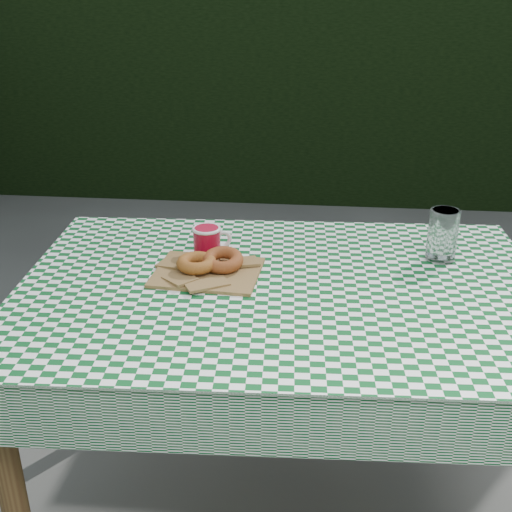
% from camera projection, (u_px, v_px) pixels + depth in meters
% --- Properties ---
extents(hedge_north, '(7.00, 0.70, 1.80)m').
position_uv_depth(hedge_north, '(335.00, 61.00, 4.28)').
color(hedge_north, black).
rests_on(hedge_north, ground).
extents(table, '(1.33, 0.92, 0.75)m').
position_uv_depth(table, '(280.00, 410.00, 1.75)').
color(table, '#55371D').
rests_on(table, ground).
extents(tablecloth, '(1.35, 0.94, 0.01)m').
position_uv_depth(tablecloth, '(282.00, 287.00, 1.60)').
color(tablecloth, '#0B461C').
rests_on(tablecloth, table).
extents(paper_bag, '(0.28, 0.23, 0.01)m').
position_uv_depth(paper_bag, '(207.00, 271.00, 1.65)').
color(paper_bag, olive).
rests_on(paper_bag, tablecloth).
extents(bagel_front, '(0.14, 0.14, 0.03)m').
position_uv_depth(bagel_front, '(196.00, 263.00, 1.65)').
color(bagel_front, '#9C5F20').
rests_on(bagel_front, paper_bag).
extents(bagel_back, '(0.12, 0.12, 0.03)m').
position_uv_depth(bagel_back, '(223.00, 260.00, 1.66)').
color(bagel_back, brown).
rests_on(bagel_back, paper_bag).
extents(coffee_mug, '(0.19, 0.19, 0.08)m').
position_uv_depth(coffee_mug, '(207.00, 242.00, 1.75)').
color(coffee_mug, maroon).
rests_on(coffee_mug, tablecloth).
extents(drinking_glass, '(0.10, 0.10, 0.14)m').
position_uv_depth(drinking_glass, '(443.00, 235.00, 1.71)').
color(drinking_glass, silver).
rests_on(drinking_glass, tablecloth).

